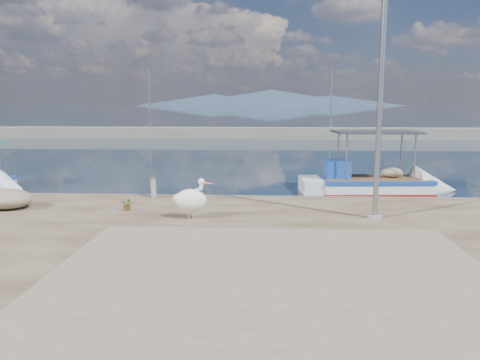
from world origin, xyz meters
name	(u,v)px	position (x,y,z in m)	size (l,w,h in m)	color
ground	(232,251)	(0.00, 0.00, 0.00)	(1400.00, 1400.00, 0.00)	#162635
quay_patch	(272,275)	(1.00, -3.00, 0.50)	(9.00, 7.00, 0.01)	gray
breakwater	(257,133)	(0.00, 40.00, 0.60)	(120.00, 2.20, 7.50)	gray
mountains	(268,99)	(4.39, 650.00, 9.51)	(370.00, 280.00, 22.00)	#28384C
boat_right	(372,187)	(5.59, 8.70, 0.25)	(6.69, 2.57, 3.16)	white
pelican	(191,199)	(-1.32, 1.54, 1.08)	(1.28, 0.73, 1.22)	tan
lamp_post	(380,107)	(4.13, 1.85, 3.80)	(0.44, 0.96, 7.00)	gray
bollard_near	(153,186)	(-3.20, 4.60, 0.92)	(0.26, 0.26, 0.78)	gray
potted_plant	(128,204)	(-3.52, 2.44, 0.71)	(0.38, 0.33, 0.42)	#33722D
net_pile_b	(7,199)	(-7.54, 2.52, 0.82)	(1.66, 1.29, 0.65)	tan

